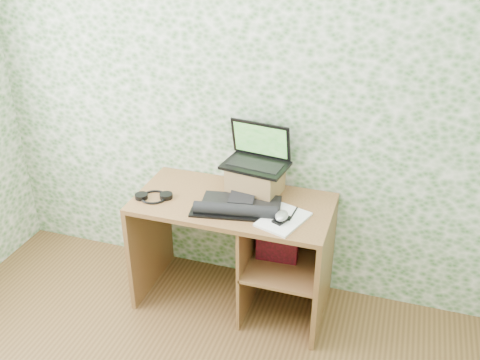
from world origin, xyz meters
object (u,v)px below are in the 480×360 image
(riser, at_px, (255,180))
(notepad, at_px, (283,219))
(laptop, at_px, (257,155))
(desk, at_px, (246,238))
(keyboard, at_px, (239,206))

(riser, relative_size, notepad, 0.99)
(laptop, bearing_deg, desk, -89.44)
(riser, distance_m, keyboard, 0.24)
(desk, relative_size, notepad, 3.96)
(desk, relative_size, riser, 3.98)
(laptop, distance_m, keyboard, 0.34)
(desk, xyz_separation_m, laptop, (0.02, 0.16, 0.51))
(riser, height_order, laptop, laptop)
(keyboard, bearing_deg, laptop, 73.30)
(riser, bearing_deg, laptop, 90.00)
(riser, bearing_deg, desk, -99.81)
(riser, height_order, notepad, riser)
(riser, xyz_separation_m, notepad, (0.24, -0.26, -0.08))
(riser, bearing_deg, notepad, -46.88)
(desk, xyz_separation_m, riser, (0.02, 0.12, 0.36))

